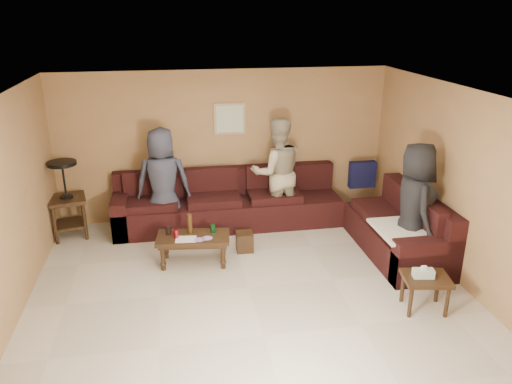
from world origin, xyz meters
TOP-DOWN VIEW (x-y plane):
  - room at (0.00, 0.00)m, footprint 5.60×5.50m
  - sectional_sofa at (0.81, 1.52)m, footprint 4.65×2.90m
  - coffee_table at (-0.66, 0.81)m, footprint 1.06×0.62m
  - end_table_left at (-2.52, 2.04)m, footprint 0.64×0.64m
  - side_table_right at (1.98, -0.84)m, footprint 0.60×0.52m
  - waste_bin at (0.11, 1.06)m, footprint 0.25×0.25m
  - wall_art at (0.10, 2.48)m, footprint 0.52×0.04m
  - person_left at (-1.03, 1.91)m, footprint 0.86×0.58m
  - person_middle at (0.79, 1.95)m, footprint 0.90×0.72m
  - person_right at (2.33, 0.25)m, footprint 0.65×0.92m

SIDE VIEW (x-z plane):
  - waste_bin at x=0.11m, z-range 0.00..0.29m
  - sectional_sofa at x=0.81m, z-range -0.16..0.81m
  - coffee_table at x=-0.66m, z-range 0.01..0.71m
  - side_table_right at x=1.98m, z-range 0.09..0.68m
  - end_table_left at x=-2.52m, z-range 0.03..1.26m
  - person_left at x=-1.03m, z-range 0.00..1.72m
  - person_right at x=2.33m, z-range 0.00..1.76m
  - person_middle at x=0.79m, z-range 0.00..1.80m
  - room at x=0.00m, z-range 0.41..2.91m
  - wall_art at x=0.10m, z-range 1.44..1.96m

